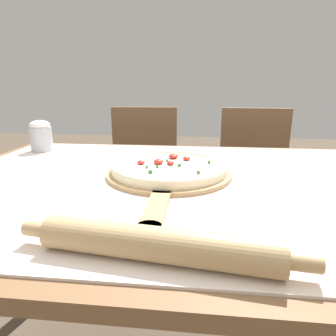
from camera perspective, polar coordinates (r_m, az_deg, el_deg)
name	(u,v)px	position (r m, az deg, el deg)	size (l,w,h in m)	color
dining_table	(180,213)	(0.88, 2.33, -8.59)	(1.43, 0.99, 0.75)	brown
towel_cloth	(181,181)	(0.84, 2.40, -2.47)	(1.35, 0.91, 0.00)	silver
pizza_peel	(168,175)	(0.86, 0.06, -1.38)	(0.37, 0.56, 0.01)	tan
pizza	(169,167)	(0.88, 0.21, 0.22)	(0.34, 0.34, 0.03)	beige
rolling_pin	(158,244)	(0.47, -1.98, -14.31)	(0.46, 0.10, 0.05)	tan
chair_left	(144,173)	(1.75, -4.65, -0.99)	(0.43, 0.43, 0.88)	brown
chair_right	(253,177)	(1.75, 15.89, -1.60)	(0.43, 0.43, 0.88)	brown
flour_cup	(41,136)	(1.29, -23.06, 5.71)	(0.08, 0.08, 0.12)	#B2B7BC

